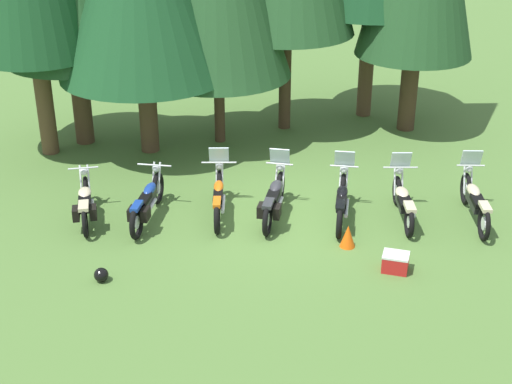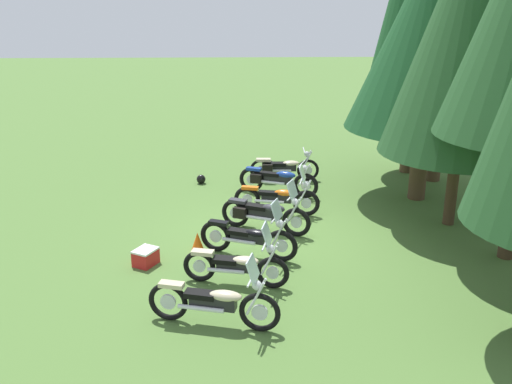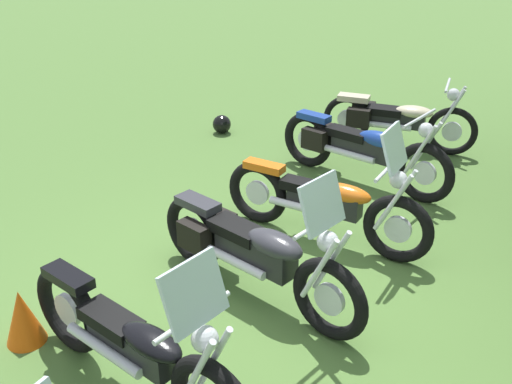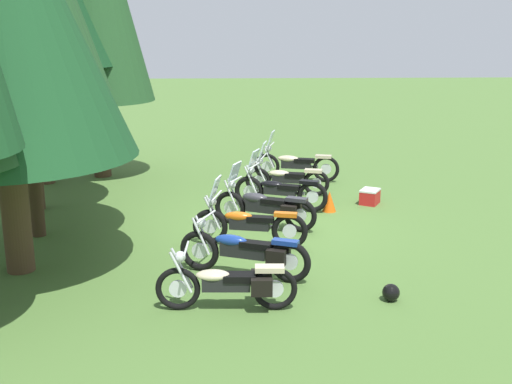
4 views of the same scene
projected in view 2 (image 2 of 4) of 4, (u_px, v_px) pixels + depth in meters
The scene contains 14 objects.
ground_plane at pixel (264, 233), 14.09m from camera, with size 80.00×80.00×0.00m, color #4C7033.
motorcycle_0 at pixel (283, 167), 17.85m from camera, with size 0.65×2.15×0.99m.
motorcycle_1 at pixel (277, 180), 16.60m from camera, with size 1.10×2.26×1.02m.
motorcycle_2 at pixel (278, 198), 15.13m from camera, with size 0.82×2.25×1.36m.
motorcycle_3 at pixel (264, 213), 14.03m from camera, with size 1.08×2.16×1.37m.
motorcycle_4 at pixel (249, 237), 12.69m from camera, with size 1.00×2.17×1.38m.
motorcycle_5 at pixel (237, 265), 11.45m from camera, with size 0.81×2.14×1.34m.
motorcycle_6 at pixel (215, 302), 10.02m from camera, with size 0.82×2.35×1.38m.
pine_tree_1 at pixel (448, 24), 16.53m from camera, with size 3.59×3.59×7.16m.
pine_tree_2 at pixel (432, 32), 14.95m from camera, with size 4.30×4.30×7.17m.
pine_tree_3 at pixel (471, 26), 13.06m from camera, with size 3.82×3.82×7.81m.
picnic_cooler at pixel (146, 257), 12.39m from camera, with size 0.63×0.59×0.36m.
traffic_cone at pixel (198, 242), 12.96m from camera, with size 0.32×0.32×0.48m, color #EA590F.
dropped_helmet at pixel (201, 179), 17.66m from camera, with size 0.28×0.28×0.28m, color black.
Camera 2 is at (12.97, -0.61, 5.57)m, focal length 40.50 mm.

